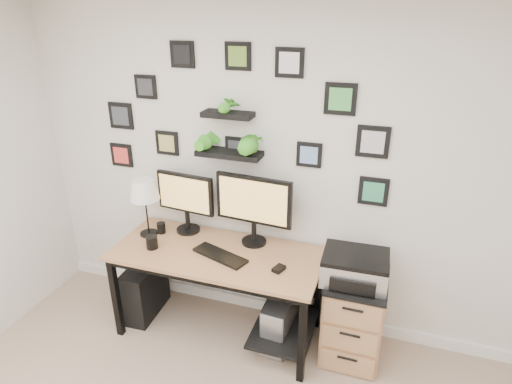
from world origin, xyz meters
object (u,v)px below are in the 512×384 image
at_px(mug, 152,242).
at_px(printer, 355,268).
at_px(monitor_right, 254,205).
at_px(table_lamp, 144,191).
at_px(pc_tower_black, 145,289).
at_px(pc_tower_grey, 280,321).
at_px(desk, 223,264).
at_px(file_cabinet, 353,316).
at_px(monitor_left, 186,199).

bearing_deg(mug, printer, 6.82).
bearing_deg(monitor_right, mug, -156.16).
distance_m(table_lamp, mug, 0.41).
distance_m(pc_tower_black, pc_tower_grey, 1.20).
height_order(table_lamp, printer, table_lamp).
distance_m(mug, pc_tower_black, 0.61).
bearing_deg(desk, pc_tower_grey, -2.46).
bearing_deg(mug, file_cabinet, 7.32).
distance_m(pc_tower_grey, printer, 0.77).
height_order(desk, pc_tower_grey, desk).
xyz_separation_m(desk, pc_tower_black, (-0.73, -0.03, -0.39)).
height_order(monitor_right, table_lamp, monitor_right).
height_order(monitor_left, file_cabinet, monitor_left).
distance_m(pc_tower_black, file_cabinet, 1.75).
height_order(file_cabinet, printer, printer).
xyz_separation_m(monitor_left, monitor_right, (0.58, -0.01, 0.04)).
relative_size(pc_tower_grey, printer, 0.92).
xyz_separation_m(desk, table_lamp, (-0.67, 0.04, 0.51)).
bearing_deg(table_lamp, file_cabinet, 0.46).
distance_m(monitor_right, printer, 0.87).
relative_size(pc_tower_black, printer, 1.01).
relative_size(monitor_left, pc_tower_grey, 1.19).
bearing_deg(desk, monitor_right, 42.98).
bearing_deg(mug, desk, 14.89).
relative_size(monitor_right, printer, 1.31).
relative_size(monitor_right, pc_tower_grey, 1.42).
bearing_deg(printer, table_lamp, 179.88).
bearing_deg(table_lamp, pc_tower_black, -129.13).
bearing_deg(printer, pc_tower_black, -177.79).
xyz_separation_m(monitor_right, printer, (0.80, -0.14, -0.31)).
bearing_deg(table_lamp, desk, -3.79).
relative_size(monitor_right, pc_tower_black, 1.29).
distance_m(table_lamp, file_cabinet, 1.87).
bearing_deg(monitor_left, printer, -6.15).
height_order(table_lamp, pc_tower_grey, table_lamp).
bearing_deg(mug, table_lamp, 127.48).
relative_size(monitor_left, monitor_right, 0.84).
xyz_separation_m(desk, mug, (-0.53, -0.14, 0.17)).
distance_m(mug, pc_tower_grey, 1.17).
xyz_separation_m(monitor_left, pc_tower_black, (-0.34, -0.22, -0.81)).
bearing_deg(desk, table_lamp, 176.21).
relative_size(desk, printer, 3.44).
distance_m(monitor_left, table_lamp, 0.33).
xyz_separation_m(monitor_left, pc_tower_grey, (0.87, -0.21, -0.84)).
bearing_deg(monitor_left, pc_tower_black, -147.44).
xyz_separation_m(desk, file_cabinet, (1.02, 0.06, -0.29)).
relative_size(pc_tower_black, file_cabinet, 0.70).
relative_size(monitor_right, file_cabinet, 0.91).
distance_m(monitor_right, file_cabinet, 1.12).
height_order(desk, monitor_left, monitor_left).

